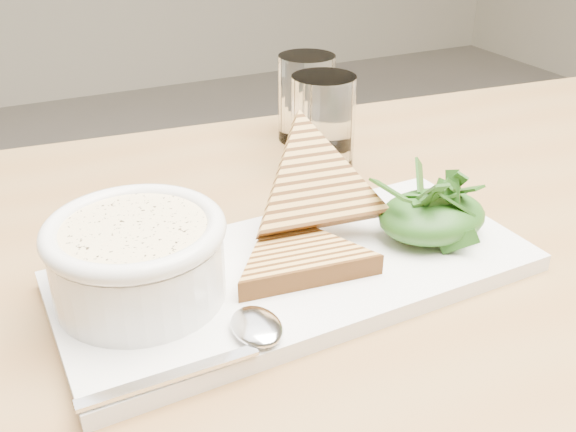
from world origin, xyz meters
name	(u,v)px	position (x,y,z in m)	size (l,w,h in m)	color
table_top	(433,278)	(-0.22, -0.07, 0.75)	(1.21, 0.80, 0.04)	olive
table_leg_br	(533,281)	(0.33, 0.28, 0.36)	(0.06, 0.06, 0.73)	olive
platter	(298,271)	(-0.34, -0.05, 0.78)	(0.39, 0.18, 0.01)	white
soup_bowl	(139,267)	(-0.47, -0.04, 0.81)	(0.13, 0.13, 0.05)	white
soup	(134,232)	(-0.47, -0.04, 0.84)	(0.11, 0.11, 0.01)	#FADDA3
bowl_rim	(134,230)	(-0.47, -0.04, 0.84)	(0.13, 0.13, 0.01)	white
sandwich_flat	(298,256)	(-0.35, -0.05, 0.79)	(0.14, 0.14, 0.02)	tan
sandwich_lean	(315,187)	(-0.31, -0.01, 0.83)	(0.14, 0.14, 0.08)	tan
salad_base	(432,216)	(-0.22, -0.06, 0.80)	(0.10, 0.08, 0.04)	#163812
arugula_pile	(433,208)	(-0.22, -0.06, 0.81)	(0.11, 0.10, 0.05)	#2B5C1A
spoon_bowl	(257,326)	(-0.41, -0.12, 0.79)	(0.04, 0.05, 0.01)	silver
spoon_handle	(170,377)	(-0.48, -0.14, 0.79)	(0.12, 0.01, 0.00)	silver
glass_near	(323,124)	(-0.22, 0.14, 0.82)	(0.07, 0.07, 0.11)	white
glass_far	(306,98)	(-0.19, 0.23, 0.82)	(0.07, 0.07, 0.11)	white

